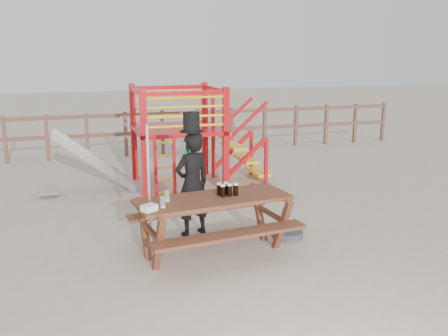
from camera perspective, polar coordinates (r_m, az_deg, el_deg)
ground at (r=7.23m, az=-0.73°, el=-9.29°), size 60.00×60.00×0.00m
back_fence at (r=13.69m, az=-9.11°, el=4.51°), size 15.09×0.09×1.20m
playground_fort at (r=10.33m, az=-5.74°, el=3.70°), size 4.71×1.84×2.10m
picnic_table at (r=6.92m, az=-1.20°, el=-5.78°), size 2.27×1.70×0.82m
man_with_hat at (r=7.56m, az=-3.65°, el=-1.52°), size 0.68×0.56×1.90m
metal_pole at (r=6.74m, az=-8.55°, el=-2.83°), size 0.04×0.04×1.84m
parasol_base at (r=7.70m, az=7.31°, el=-7.52°), size 0.46×0.46×0.20m
paper_bag at (r=6.32m, az=-8.55°, el=-4.53°), size 0.23×0.21×0.08m
stout_pints at (r=6.90m, az=0.30°, el=-2.46°), size 0.29×0.18×0.17m
empty_glasses at (r=6.56m, az=-6.77°, el=-3.57°), size 0.18×0.33×0.15m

